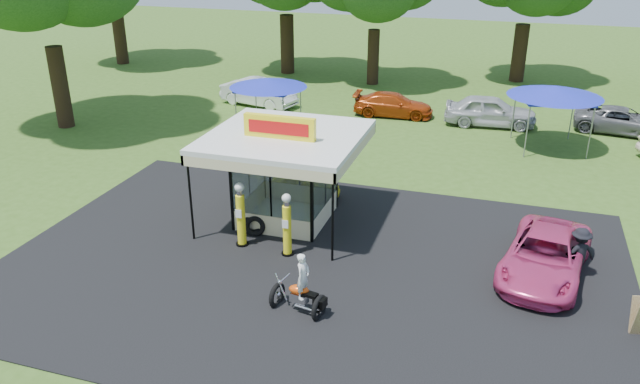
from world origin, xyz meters
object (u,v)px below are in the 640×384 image
at_px(bg_car_b, 393,105).
at_px(gas_station_kiosk, 286,175).
at_px(kiosk_car, 306,186).
at_px(bg_car_c, 490,111).
at_px(tent_west, 268,83).
at_px(gas_pump_left, 241,216).
at_px(motorcycle, 301,289).
at_px(bg_car_d, 622,121).
at_px(pink_sedan, 545,256).
at_px(tent_east, 555,92).
at_px(spectator_east_a, 579,253).
at_px(bg_car_a, 259,93).
at_px(gas_pump_right, 287,226).

bearing_deg(bg_car_b, gas_station_kiosk, 172.67).
bearing_deg(kiosk_car, bg_car_c, -27.98).
xyz_separation_m(kiosk_car, tent_west, (-4.70, 7.76, 2.10)).
xyz_separation_m(gas_pump_left, kiosk_car, (0.74, 4.64, -0.65)).
height_order(motorcycle, bg_car_d, motorcycle).
bearing_deg(pink_sedan, motorcycle, -137.08).
xyz_separation_m(kiosk_car, pink_sedan, (9.17, -3.56, 0.22)).
height_order(bg_car_b, tent_east, tent_east).
bearing_deg(tent_east, kiosk_car, -135.48).
height_order(spectator_east_a, bg_car_a, spectator_east_a).
relative_size(pink_sedan, tent_east, 1.13).
height_order(bg_car_b, bg_car_d, bg_car_d).
distance_m(gas_station_kiosk, spectator_east_a, 10.25).
bearing_deg(bg_car_c, bg_car_b, 83.36).
xyz_separation_m(spectator_east_a, tent_east, (-0.66, 12.68, 1.98)).
xyz_separation_m(bg_car_a, tent_west, (2.47, -4.41, 1.79)).
xyz_separation_m(gas_pump_right, tent_east, (8.49, 14.12, 1.76)).
distance_m(pink_sedan, tent_west, 18.00).
bearing_deg(gas_station_kiosk, pink_sedan, -8.40).
xyz_separation_m(bg_car_a, bg_car_b, (8.25, 0.27, -0.13)).
bearing_deg(gas_pump_right, gas_pump_left, 174.79).
distance_m(kiosk_car, bg_car_c, 13.85).
bearing_deg(gas_station_kiosk, gas_pump_left, -106.88).
bearing_deg(gas_pump_right, bg_car_d, 55.48).
relative_size(gas_station_kiosk, bg_car_a, 1.12).
xyz_separation_m(bg_car_c, tent_east, (2.98, -2.90, 2.00)).
distance_m(kiosk_car, tent_west, 9.31).
distance_m(bg_car_d, tent_east, 5.71).
height_order(gas_station_kiosk, tent_east, gas_station_kiosk).
distance_m(gas_pump_left, bg_car_c, 18.36).
relative_size(kiosk_car, bg_car_a, 0.59).
xyz_separation_m(gas_pump_left, tent_east, (10.22, 13.96, 1.71)).
height_order(kiosk_car, bg_car_a, bg_car_a).
relative_size(gas_pump_left, kiosk_car, 0.84).
bearing_deg(bg_car_d, spectator_east_a, 177.73).
xyz_separation_m(gas_station_kiosk, kiosk_car, (-0.00, 2.21, -1.30)).
height_order(bg_car_d, tent_east, tent_east).
xyz_separation_m(tent_west, tent_east, (14.18, 1.57, 0.26)).
distance_m(pink_sedan, bg_car_d, 17.08).
xyz_separation_m(gas_pump_left, bg_car_a, (-6.43, 16.81, -0.34)).
bearing_deg(bg_car_b, tent_west, 125.91).
relative_size(bg_car_b, tent_west, 1.11).
relative_size(bg_car_b, bg_car_c, 0.93).
relative_size(gas_pump_right, tent_west, 0.55).
xyz_separation_m(bg_car_b, tent_east, (8.41, -3.12, 2.18)).
xyz_separation_m(motorcycle, tent_west, (-7.24, 15.56, 1.81)).
xyz_separation_m(gas_pump_left, pink_sedan, (9.91, 1.08, -0.43)).
bearing_deg(bg_car_c, gas_pump_right, 157.68).
bearing_deg(bg_car_d, gas_pump_left, 150.09).
bearing_deg(bg_car_a, spectator_east_a, -118.52).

